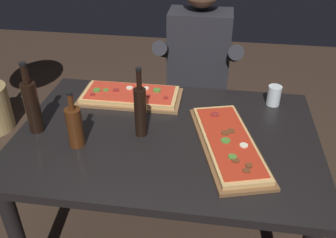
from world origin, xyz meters
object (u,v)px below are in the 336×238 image
at_px(wine_bottle_dark, 140,110).
at_px(seated_diner, 198,68).
at_px(dining_table, 166,150).
at_px(oil_bottle_amber, 32,105).
at_px(tumbler_near_camera, 274,97).
at_px(pizza_rectangular_left, 229,143).
at_px(vinegar_bottle_green, 75,126).
at_px(diner_chair, 198,95).
at_px(pizza_rectangular_front, 130,95).

bearing_deg(wine_bottle_dark, seated_diner, 74.91).
height_order(dining_table, oil_bottle_amber, oil_bottle_amber).
height_order(dining_table, tumbler_near_camera, tumbler_near_camera).
bearing_deg(pizza_rectangular_left, oil_bottle_amber, -179.78).
xyz_separation_m(dining_table, pizza_rectangular_left, (0.29, -0.06, 0.12)).
bearing_deg(vinegar_bottle_green, diner_chair, 64.80).
relative_size(dining_table, pizza_rectangular_left, 2.13).
bearing_deg(pizza_rectangular_front, dining_table, -51.01).
distance_m(vinegar_bottle_green, seated_diner, 1.00).
height_order(oil_bottle_amber, diner_chair, oil_bottle_amber).
bearing_deg(tumbler_near_camera, oil_bottle_amber, -159.82).
bearing_deg(seated_diner, oil_bottle_amber, -131.20).
bearing_deg(tumbler_near_camera, wine_bottle_dark, -149.48).
bearing_deg(pizza_rectangular_left, tumbler_near_camera, 60.96).
height_order(oil_bottle_amber, tumbler_near_camera, oil_bottle_amber).
height_order(pizza_rectangular_left, diner_chair, diner_chair).
height_order(pizza_rectangular_left, vinegar_bottle_green, vinegar_bottle_green).
xyz_separation_m(pizza_rectangular_front, seated_diner, (0.33, 0.44, -0.02)).
height_order(tumbler_near_camera, diner_chair, diner_chair).
bearing_deg(pizza_rectangular_front, vinegar_bottle_green, -107.50).
bearing_deg(vinegar_bottle_green, wine_bottle_dark, 24.84).
bearing_deg(diner_chair, pizza_rectangular_front, -120.69).
distance_m(wine_bottle_dark, oil_bottle_amber, 0.50).
height_order(pizza_rectangular_left, oil_bottle_amber, oil_bottle_amber).
distance_m(pizza_rectangular_front, oil_bottle_amber, 0.53).
bearing_deg(tumbler_near_camera, pizza_rectangular_front, -175.98).
relative_size(wine_bottle_dark, tumbler_near_camera, 3.19).
bearing_deg(wine_bottle_dark, diner_chair, 76.91).
height_order(wine_bottle_dark, vinegar_bottle_green, wine_bottle_dark).
distance_m(vinegar_bottle_green, diner_chair, 1.16).
relative_size(dining_table, diner_chair, 1.61).
relative_size(wine_bottle_dark, diner_chair, 0.39).
xyz_separation_m(pizza_rectangular_left, diner_chair, (-0.20, 0.91, -0.27)).
bearing_deg(tumbler_near_camera, seated_diner, 138.01).
distance_m(pizza_rectangular_front, diner_chair, 0.70).
distance_m(oil_bottle_amber, vinegar_bottle_green, 0.24).
distance_m(dining_table, pizza_rectangular_front, 0.40).
xyz_separation_m(dining_table, seated_diner, (0.09, 0.74, 0.10)).
relative_size(pizza_rectangular_front, diner_chair, 0.63).
relative_size(pizza_rectangular_left, seated_diner, 0.49).
relative_size(pizza_rectangular_front, tumbler_near_camera, 5.16).
distance_m(dining_table, oil_bottle_amber, 0.65).
relative_size(oil_bottle_amber, tumbler_near_camera, 3.28).
xyz_separation_m(wine_bottle_dark, diner_chair, (0.20, 0.87, -0.38)).
distance_m(dining_table, tumbler_near_camera, 0.64).
bearing_deg(dining_table, diner_chair, 84.12).
height_order(vinegar_bottle_green, diner_chair, vinegar_bottle_green).
xyz_separation_m(dining_table, diner_chair, (0.09, 0.86, -0.16)).
relative_size(pizza_rectangular_left, wine_bottle_dark, 1.95).
distance_m(wine_bottle_dark, diner_chair, 0.98).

